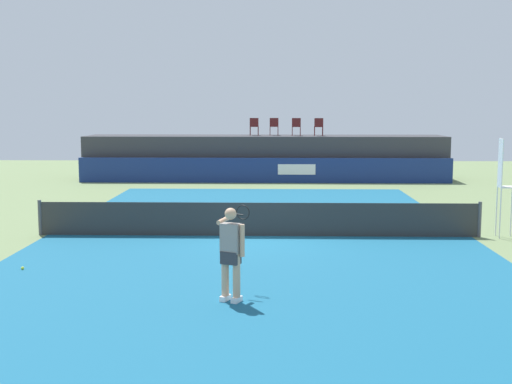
{
  "coord_description": "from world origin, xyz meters",
  "views": [
    {
      "loc": [
        0.44,
        -18.57,
        3.6
      ],
      "look_at": [
        -0.11,
        2.0,
        1.0
      ],
      "focal_mm": 46.91,
      "sensor_mm": 36.0,
      "label": 1
    }
  ],
  "objects": [
    {
      "name": "net_post_far",
      "position": [
        6.2,
        0.0,
        0.5
      ],
      "size": [
        0.1,
        0.1,
        1.0
      ],
      "primitive_type": "cylinder",
      "color": "#4C4C51",
      "rests_on": "ground"
    },
    {
      "name": "court_inner",
      "position": [
        0.0,
        0.0,
        0.0
      ],
      "size": [
        12.0,
        22.0,
        0.0
      ],
      "primitive_type": "cube",
      "color": "#16597A",
      "rests_on": "ground"
    },
    {
      "name": "umpire_chair",
      "position": [
        6.81,
        0.01,
        1.59
      ],
      "size": [
        0.47,
        0.47,
        2.76
      ],
      "color": "white",
      "rests_on": "ground"
    },
    {
      "name": "spectator_platform",
      "position": [
        0.0,
        15.3,
        1.1
      ],
      "size": [
        18.0,
        2.8,
        2.2
      ],
      "primitive_type": "cube",
      "color": "#38383D",
      "rests_on": "ground"
    },
    {
      "name": "tennis_net",
      "position": [
        0.0,
        0.0,
        0.47
      ],
      "size": [
        12.4,
        0.02,
        0.95
      ],
      "primitive_type": "cube",
      "color": "#2D2D2D",
      "rests_on": "ground"
    },
    {
      "name": "net_post_near",
      "position": [
        -6.2,
        0.0,
        0.5
      ],
      "size": [
        0.1,
        0.1,
        1.0
      ],
      "primitive_type": "cylinder",
      "color": "#4C4C51",
      "rests_on": "ground"
    },
    {
      "name": "tennis_ball",
      "position": [
        -5.17,
        -4.11,
        0.04
      ],
      "size": [
        0.07,
        0.07,
        0.07
      ],
      "primitive_type": "sphere",
      "color": "#D8EA33",
      "rests_on": "court_inner"
    },
    {
      "name": "spectator_chair_far_left",
      "position": [
        -0.55,
        15.31,
        2.69
      ],
      "size": [
        0.44,
        0.44,
        0.89
      ],
      "color": "#561919",
      "rests_on": "spectator_platform"
    },
    {
      "name": "ground_plane",
      "position": [
        0.0,
        3.0,
        0.0
      ],
      "size": [
        48.0,
        48.0,
        0.0
      ],
      "primitive_type": "plane",
      "color": "#6B7F51"
    },
    {
      "name": "spectator_chair_left",
      "position": [
        0.45,
        15.44,
        2.69
      ],
      "size": [
        0.44,
        0.44,
        0.89
      ],
      "color": "#561919",
      "rests_on": "spectator_platform"
    },
    {
      "name": "tennis_player",
      "position": [
        -0.34,
        -6.41,
        0.96
      ],
      "size": [
        0.6,
        1.26,
        1.77
      ],
      "color": "white",
      "rests_on": "court_inner"
    },
    {
      "name": "sponsor_wall",
      "position": [
        0.01,
        13.5,
        0.6
      ],
      "size": [
        18.0,
        0.22,
        1.2
      ],
      "color": "navy",
      "rests_on": "ground"
    },
    {
      "name": "spectator_chair_center",
      "position": [
        1.57,
        15.18,
        2.69
      ],
      "size": [
        0.45,
        0.45,
        0.89
      ],
      "color": "#561919",
      "rests_on": "spectator_platform"
    },
    {
      "name": "spectator_chair_right",
      "position": [
        2.68,
        15.0,
        2.69
      ],
      "size": [
        0.45,
        0.45,
        0.89
      ],
      "color": "#561919",
      "rests_on": "spectator_platform"
    }
  ]
}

